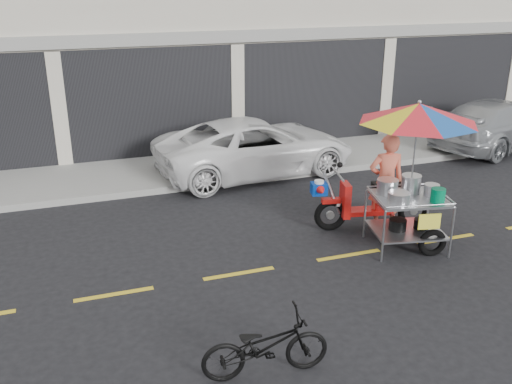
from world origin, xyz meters
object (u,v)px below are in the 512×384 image
object	(u,v)px
near_bicycle	(265,346)
white_pickup	(256,147)
food_vendor_rig	(403,152)
silver_pickup	(500,124)

from	to	relation	value
near_bicycle	white_pickup	bearing A→B (deg)	-12.45
white_pickup	food_vendor_rig	size ratio (longest dim) A/B	1.84
white_pickup	near_bicycle	xyz separation A→B (m)	(-2.34, -7.19, -0.26)
white_pickup	silver_pickup	size ratio (longest dim) A/B	1.04
white_pickup	near_bicycle	bearing A→B (deg)	156.06
near_bicycle	silver_pickup	bearing A→B (deg)	-47.75
silver_pickup	white_pickup	bearing A→B (deg)	72.52
white_pickup	silver_pickup	xyz separation A→B (m)	(7.18, -0.10, 0.00)
white_pickup	near_bicycle	size ratio (longest dim) A/B	3.11
white_pickup	silver_pickup	bearing A→B (deg)	-96.70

